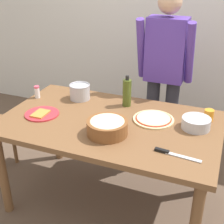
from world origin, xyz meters
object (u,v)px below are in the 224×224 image
(dining_table, at_px, (110,132))
(mixing_bowl_steel, at_px, (196,123))
(popcorn_bowl, at_px, (107,126))
(cup_orange, at_px, (209,115))
(plate_with_slice, at_px, (42,114))
(salt_shaker, at_px, (37,92))
(steel_pot, at_px, (80,92))
(chef_knife, at_px, (172,154))
(olive_oil_bottle, at_px, (127,93))
(pizza_raw_on_board, at_px, (153,119))
(person_cook, at_px, (165,70))

(dining_table, relative_size, mixing_bowl_steel, 8.00)
(popcorn_bowl, distance_m, mixing_bowl_steel, 0.63)
(popcorn_bowl, xyz_separation_m, mixing_bowl_steel, (0.55, 0.30, -0.02))
(dining_table, height_order, cup_orange, cup_orange)
(plate_with_slice, bearing_deg, salt_shaker, 128.93)
(steel_pot, relative_size, salt_shaker, 1.64)
(dining_table, xyz_separation_m, mixing_bowl_steel, (0.60, 0.12, 0.13))
(steel_pot, height_order, salt_shaker, steel_pot)
(steel_pot, relative_size, chef_knife, 0.60)
(olive_oil_bottle, relative_size, steel_pot, 1.48)
(salt_shaker, xyz_separation_m, chef_knife, (1.25, -0.43, -0.05))
(plate_with_slice, bearing_deg, mixing_bowl_steel, 11.12)
(popcorn_bowl, height_order, salt_shaker, popcorn_bowl)
(plate_with_slice, bearing_deg, olive_oil_bottle, 36.03)
(cup_orange, relative_size, salt_shaker, 0.80)
(pizza_raw_on_board, relative_size, salt_shaker, 2.86)
(pizza_raw_on_board, bearing_deg, cup_orange, 21.18)
(salt_shaker, height_order, chef_knife, salt_shaker)
(pizza_raw_on_board, relative_size, olive_oil_bottle, 1.18)
(dining_table, bearing_deg, cup_orange, 22.40)
(pizza_raw_on_board, bearing_deg, person_cook, 96.79)
(popcorn_bowl, height_order, cup_orange, popcorn_bowl)
(plate_with_slice, distance_m, popcorn_bowl, 0.59)
(mixing_bowl_steel, relative_size, cup_orange, 2.35)
(steel_pot, bearing_deg, plate_with_slice, -109.60)
(mixing_bowl_steel, bearing_deg, olive_oil_bottle, 162.78)
(dining_table, bearing_deg, salt_shaker, 167.16)
(plate_with_slice, xyz_separation_m, mixing_bowl_steel, (1.12, 0.22, 0.03))
(person_cook, xyz_separation_m, mixing_bowl_steel, (0.38, -0.63, -0.14))
(dining_table, relative_size, popcorn_bowl, 5.71)
(olive_oil_bottle, xyz_separation_m, salt_shaker, (-0.76, -0.13, -0.06))
(mixing_bowl_steel, bearing_deg, person_cook, 120.99)
(dining_table, height_order, mixing_bowl_steel, mixing_bowl_steel)
(popcorn_bowl, height_order, olive_oil_bottle, olive_oil_bottle)
(popcorn_bowl, relative_size, olive_oil_bottle, 1.09)
(chef_knife, bearing_deg, person_cook, 106.06)
(pizza_raw_on_board, bearing_deg, olive_oil_bottle, 147.85)
(popcorn_bowl, relative_size, cup_orange, 3.29)
(person_cook, height_order, steel_pot, person_cook)
(mixing_bowl_steel, bearing_deg, dining_table, -168.52)
(dining_table, xyz_separation_m, olive_oil_bottle, (0.03, 0.30, 0.20))
(plate_with_slice, bearing_deg, cup_orange, 17.48)
(steel_pot, bearing_deg, olive_oil_bottle, 2.66)
(person_cook, bearing_deg, mixing_bowl_steel, -59.01)
(plate_with_slice, bearing_deg, pizza_raw_on_board, 15.72)
(cup_orange, relative_size, chef_knife, 0.29)
(pizza_raw_on_board, height_order, popcorn_bowl, popcorn_bowl)
(popcorn_bowl, xyz_separation_m, olive_oil_bottle, (-0.03, 0.48, 0.05))
(olive_oil_bottle, bearing_deg, chef_knife, -49.19)
(pizza_raw_on_board, distance_m, chef_knife, 0.45)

